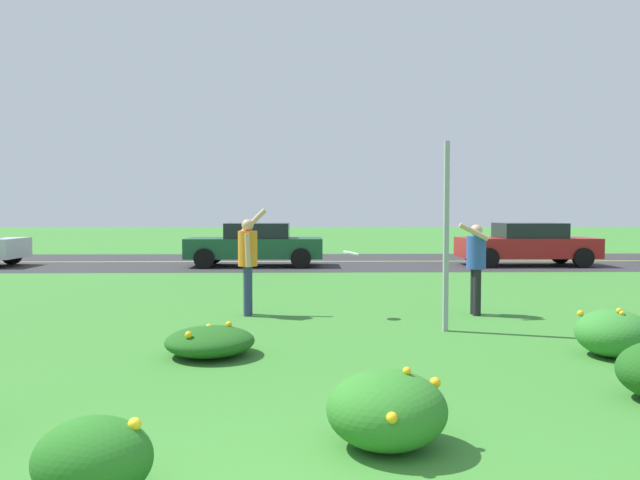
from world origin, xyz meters
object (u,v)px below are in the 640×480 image
(sign_post_near_path, at_px, (446,237))
(frisbee_white, at_px, (351,253))
(person_thrower_orange_shirt, at_px, (248,257))
(person_catcher_blue_shirt, at_px, (476,261))
(car_red_center_left, at_px, (527,244))
(car_dark_green_center_right, at_px, (256,244))

(sign_post_near_path, distance_m, frisbee_white, 1.87)
(person_thrower_orange_shirt, relative_size, person_catcher_blue_shirt, 1.15)
(person_thrower_orange_shirt, xyz_separation_m, car_red_center_left, (8.51, 9.60, -0.28))
(person_catcher_blue_shirt, relative_size, car_red_center_left, 0.36)
(person_thrower_orange_shirt, relative_size, car_dark_green_center_right, 0.42)
(frisbee_white, relative_size, car_red_center_left, 0.06)
(sign_post_near_path, height_order, person_catcher_blue_shirt, sign_post_near_path)
(sign_post_near_path, height_order, car_dark_green_center_right, sign_post_near_path)
(person_thrower_orange_shirt, height_order, car_red_center_left, person_thrower_orange_shirt)
(sign_post_near_path, height_order, frisbee_white, sign_post_near_path)
(person_thrower_orange_shirt, relative_size, car_red_center_left, 0.42)
(person_thrower_orange_shirt, xyz_separation_m, car_dark_green_center_right, (-0.68, 9.60, -0.28))
(person_thrower_orange_shirt, height_order, person_catcher_blue_shirt, person_thrower_orange_shirt)
(person_thrower_orange_shirt, bearing_deg, sign_post_near_path, -24.98)
(sign_post_near_path, xyz_separation_m, frisbee_white, (-1.36, 1.25, -0.33))
(car_dark_green_center_right, bearing_deg, sign_post_near_path, -70.87)
(car_dark_green_center_right, bearing_deg, person_thrower_orange_shirt, -85.93)
(person_catcher_blue_shirt, bearing_deg, frisbee_white, -175.54)
(sign_post_near_path, bearing_deg, frisbee_white, 137.32)
(sign_post_near_path, height_order, person_thrower_orange_shirt, sign_post_near_path)
(person_thrower_orange_shirt, bearing_deg, frisbee_white, -6.98)
(frisbee_white, xyz_separation_m, car_red_center_left, (6.71, 9.82, -0.37))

